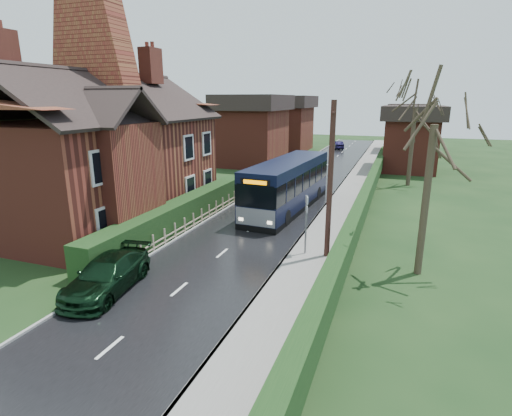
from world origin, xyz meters
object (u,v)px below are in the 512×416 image
at_px(brick_house, 104,148).
at_px(bus_stop_sign, 306,217).
at_px(telegraph_pole, 330,182).
at_px(car_silver, 254,198).
at_px(bus, 288,185).
at_px(car_green, 107,275).

bearing_deg(brick_house, bus_stop_sign, -7.78).
bearing_deg(telegraph_pole, car_silver, 125.26).
xyz_separation_m(brick_house, bus, (9.53, 6.00, -2.74)).
bearing_deg(telegraph_pole, bus_stop_sign, 178.12).
xyz_separation_m(bus, car_green, (-3.31, -13.77, -0.97)).
xyz_separation_m(bus, car_silver, (-2.30, -0.21, -0.99)).
bearing_deg(bus, car_silver, -170.92).
xyz_separation_m(bus, bus_stop_sign, (3.00, -7.71, 0.30)).
height_order(brick_house, bus, brick_house).
relative_size(bus_stop_sign, telegraph_pole, 0.41).
relative_size(bus, telegraph_pole, 1.54).
bearing_deg(car_silver, brick_house, -153.41).
relative_size(bus, car_silver, 2.92).
xyz_separation_m(bus, telegraph_pole, (4.00, -7.66, 1.97)).
height_order(car_silver, car_green, car_green).
height_order(bus, telegraph_pole, telegraph_pole).
bearing_deg(brick_house, car_green, -51.34).
height_order(bus_stop_sign, telegraph_pole, telegraph_pole).
bearing_deg(car_green, car_silver, 77.43).
relative_size(bus, car_green, 2.42).
height_order(brick_house, bus_stop_sign, brick_house).
distance_m(brick_house, car_silver, 9.99).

